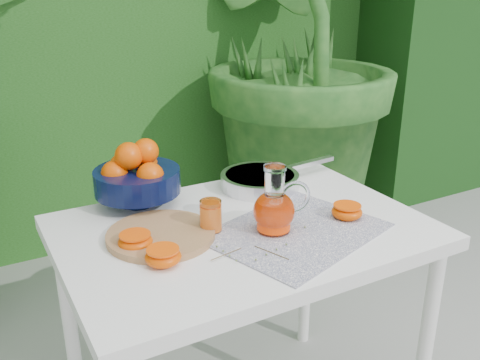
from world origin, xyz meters
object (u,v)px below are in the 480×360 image
white_table (243,252)px  saute_pan (261,180)px  cutting_board (161,235)px  fruit_bowl (136,175)px  juice_pitcher (275,209)px

white_table → saute_pan: saute_pan is taller
white_table → saute_pan: 0.32m
white_table → saute_pan: (0.19, 0.23, 0.11)m
cutting_board → fruit_bowl: 0.26m
cutting_board → saute_pan: size_ratio=0.62×
white_table → juice_pitcher: juice_pitcher is taller
white_table → cutting_board: size_ratio=3.47×
fruit_bowl → juice_pitcher: bearing=-53.7°
fruit_bowl → saute_pan: bearing=-8.6°
white_table → juice_pitcher: 0.18m
juice_pitcher → cutting_board: bearing=158.4°
juice_pitcher → white_table: bearing=128.0°
fruit_bowl → saute_pan: fruit_bowl is taller
cutting_board → juice_pitcher: 0.31m
fruit_bowl → juice_pitcher: (0.26, -0.36, -0.02)m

